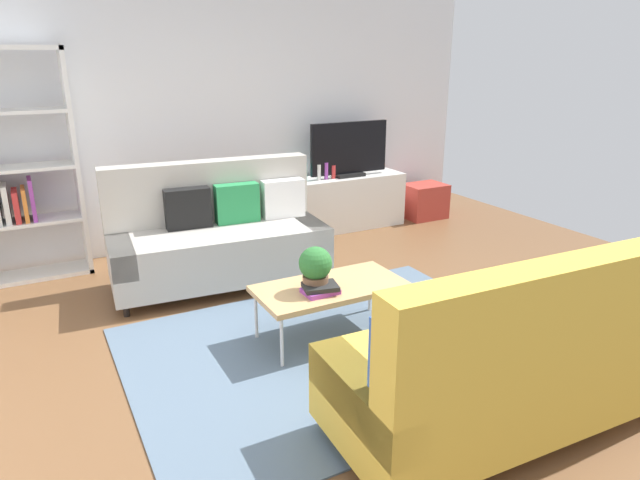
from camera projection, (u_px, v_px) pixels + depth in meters
name	position (u px, v px, depth m)	size (l,w,h in m)	color
ground_plane	(342.00, 341.00, 4.16)	(7.68, 7.68, 0.00)	brown
wall_far	(214.00, 110.00, 6.05)	(6.40, 0.12, 2.90)	silver
area_rug	(337.00, 349.00, 4.03)	(2.90, 2.20, 0.01)	slate
couch_beige	(218.00, 236.00, 5.10)	(1.96, 0.99, 1.10)	#B2ADA3
couch_green	(503.00, 362.00, 3.02)	(1.93, 0.92, 1.10)	gold
coffee_table	(330.00, 289.00, 4.10)	(1.10, 0.56, 0.42)	tan
tv_console	(347.00, 202.00, 6.79)	(1.40, 0.44, 0.64)	silver
tv	(349.00, 150.00, 6.57)	(1.00, 0.20, 0.64)	black
bookshelf	(8.00, 177.00, 5.02)	(1.10, 0.36, 2.10)	white
storage_trunk	(424.00, 201.00, 7.23)	(0.52, 0.40, 0.44)	#B2382D
potted_plant	(315.00, 268.00, 3.95)	(0.24, 0.24, 0.33)	brown
table_book_0	(320.00, 291.00, 3.95)	(0.24, 0.18, 0.03)	purple
table_book_1	(320.00, 287.00, 3.94)	(0.24, 0.18, 0.03)	#262626
vase_0	(302.00, 172.00, 6.44)	(0.11, 0.11, 0.19)	#33B29E
bottle_0	(319.00, 172.00, 6.44)	(0.05, 0.05, 0.18)	silver
bottle_1	(326.00, 171.00, 6.48)	(0.05, 0.05, 0.20)	purple
bottle_2	(333.00, 172.00, 6.53)	(0.05, 0.05, 0.15)	red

